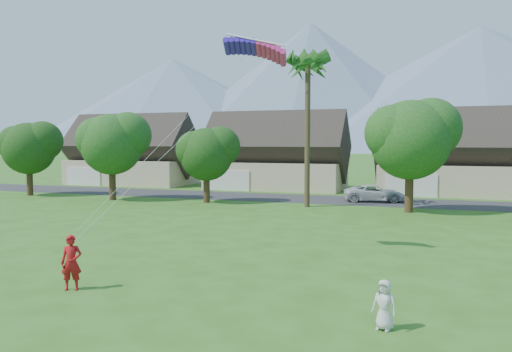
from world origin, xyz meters
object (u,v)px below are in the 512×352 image
at_px(watcher, 384,305).
at_px(parafoil_kite, 256,48).
at_px(parked_car, 375,193).
at_px(kite_flyer, 71,263).

distance_m(watcher, parafoil_kite, 13.60).
bearing_deg(parafoil_kite, watcher, -58.26).
xyz_separation_m(watcher, parafoil_kite, (-6.57, 7.84, 8.97)).
bearing_deg(parked_car, parafoil_kite, 159.54).
height_order(watcher, parafoil_kite, parafoil_kite).
xyz_separation_m(kite_flyer, watcher, (10.98, -0.22, -0.28)).
height_order(kite_flyer, watcher, kite_flyer).
xyz_separation_m(parked_car, parafoil_kite, (-3.18, -23.01, 8.94)).
xyz_separation_m(watcher, parked_car, (-3.39, 30.86, 0.02)).
relative_size(kite_flyer, parked_car, 0.37).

